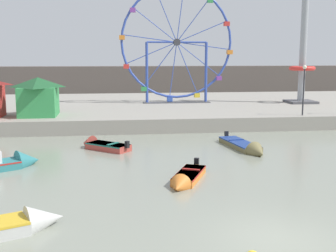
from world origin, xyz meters
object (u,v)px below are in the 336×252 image
motorboat_faded_red (101,145)px  drop_tower_steel_tower (303,50)px  ferris_wheel_blue_frame (177,44)px  carnival_booth_green_kiosk (38,96)px  motorboat_orange_hull (186,179)px  motorboat_olive_wood (247,147)px  promenade_lamp_far (304,83)px

motorboat_faded_red → drop_tower_steel_tower: bearing=-103.5°
ferris_wheel_blue_frame → carnival_booth_green_kiosk: 15.74m
ferris_wheel_blue_frame → drop_tower_steel_tower: (12.82, -1.71, -0.56)m
ferris_wheel_blue_frame → carnival_booth_green_kiosk: size_ratio=3.21×
motorboat_orange_hull → carnival_booth_green_kiosk: carnival_booth_green_kiosk is taller
motorboat_orange_hull → drop_tower_steel_tower: size_ratio=0.27×
motorboat_faded_red → motorboat_orange_hull: motorboat_faded_red is taller
motorboat_olive_wood → promenade_lamp_far: size_ratio=1.34×
motorboat_olive_wood → carnival_booth_green_kiosk: size_ratio=1.47×
motorboat_orange_hull → promenade_lamp_far: (12.03, 13.98, 3.59)m
motorboat_orange_hull → ferris_wheel_blue_frame: size_ratio=0.33×
carnival_booth_green_kiosk → motorboat_orange_hull: bearing=-60.9°
drop_tower_steel_tower → motorboat_orange_hull: bearing=-124.6°
motorboat_faded_red → carnival_booth_green_kiosk: size_ratio=0.95×
motorboat_olive_wood → motorboat_orange_hull: motorboat_olive_wood is taller
drop_tower_steel_tower → carnival_booth_green_kiosk: drop_tower_steel_tower is taller
motorboat_olive_wood → motorboat_faded_red: size_ratio=1.55×
motorboat_faded_red → promenade_lamp_far: bearing=-120.4°
motorboat_orange_hull → carnival_booth_green_kiosk: bearing=-126.1°
motorboat_faded_red → promenade_lamp_far: (16.28, 5.78, 3.57)m
carnival_booth_green_kiosk → promenade_lamp_far: size_ratio=0.91×
drop_tower_steel_tower → carnival_booth_green_kiosk: (-25.38, -6.70, -3.81)m
motorboat_orange_hull → ferris_wheel_blue_frame: bearing=-163.2°
motorboat_faded_red → ferris_wheel_blue_frame: 19.45m
drop_tower_steel_tower → promenade_lamp_far: bearing=-113.1°
ferris_wheel_blue_frame → motorboat_faded_red: bearing=-113.9°
motorboat_faded_red → drop_tower_steel_tower: (20.18, 14.91, 6.35)m
drop_tower_steel_tower → promenade_lamp_far: (-3.90, -9.13, -2.78)m
motorboat_faded_red → motorboat_olive_wood: bearing=-149.8°
ferris_wheel_blue_frame → carnival_booth_green_kiosk: (-12.56, -8.41, -4.38)m
motorboat_faded_red → ferris_wheel_blue_frame: ferris_wheel_blue_frame is taller
ferris_wheel_blue_frame → drop_tower_steel_tower: drop_tower_steel_tower is taller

